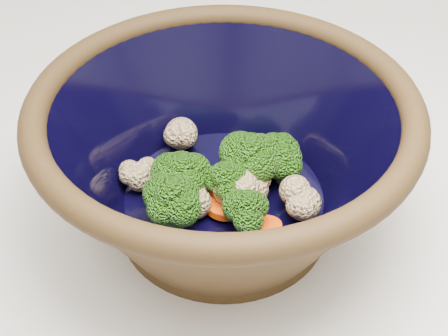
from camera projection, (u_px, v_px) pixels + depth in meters
mixing_bowl at (224, 156)px, 0.50m from camera, size 0.33×0.33×0.13m
vegetable_pile at (225, 177)px, 0.51m from camera, size 0.15×0.16×0.06m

